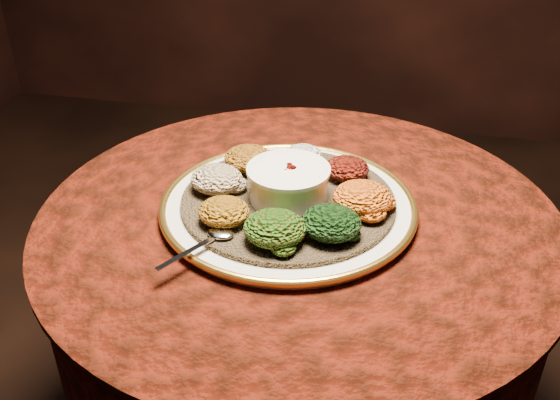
# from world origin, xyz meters

# --- Properties ---
(table) EXTENTS (0.96, 0.96, 0.73)m
(table) POSITION_xyz_m (0.00, 0.00, 0.55)
(table) COLOR black
(table) RESTS_ON ground
(platter) EXTENTS (0.50, 0.50, 0.02)m
(platter) POSITION_xyz_m (-0.02, -0.00, 0.75)
(platter) COLOR silver
(platter) RESTS_ON table
(injera) EXTENTS (0.51, 0.51, 0.01)m
(injera) POSITION_xyz_m (-0.02, -0.00, 0.76)
(injera) COLOR brown
(injera) RESTS_ON platter
(stew_bowl) EXTENTS (0.15, 0.15, 0.06)m
(stew_bowl) POSITION_xyz_m (-0.02, -0.00, 0.80)
(stew_bowl) COLOR silver
(stew_bowl) RESTS_ON injera
(spoon) EXTENTS (0.09, 0.13, 0.01)m
(spoon) POSITION_xyz_m (-0.11, -0.15, 0.77)
(spoon) COLOR silver
(spoon) RESTS_ON injera
(portion_ayib) EXTENTS (0.08, 0.07, 0.04)m
(portion_ayib) POSITION_xyz_m (-0.02, 0.13, 0.78)
(portion_ayib) COLOR silver
(portion_ayib) RESTS_ON injera
(portion_kitfo) EXTENTS (0.08, 0.08, 0.04)m
(portion_kitfo) POSITION_xyz_m (0.07, 0.10, 0.78)
(portion_kitfo) COLOR black
(portion_kitfo) RESTS_ON injera
(portion_tikil) EXTENTS (0.10, 0.10, 0.05)m
(portion_tikil) POSITION_xyz_m (0.11, -0.01, 0.79)
(portion_tikil) COLOR #A4750D
(portion_tikil) RESTS_ON injera
(portion_gomen) EXTENTS (0.10, 0.10, 0.05)m
(portion_gomen) POSITION_xyz_m (0.07, -0.10, 0.79)
(portion_gomen) COLOR black
(portion_gomen) RESTS_ON injera
(portion_mixveg) EXTENTS (0.10, 0.10, 0.05)m
(portion_mixveg) POSITION_xyz_m (-0.01, -0.14, 0.79)
(portion_mixveg) COLOR maroon
(portion_mixveg) RESTS_ON injera
(portion_kik) EXTENTS (0.09, 0.08, 0.04)m
(portion_kik) POSITION_xyz_m (-0.11, -0.10, 0.78)
(portion_kik) COLOR #9A570D
(portion_kik) RESTS_ON injera
(portion_timatim) EXTENTS (0.10, 0.09, 0.05)m
(portion_timatim) POSITION_xyz_m (-0.16, -0.00, 0.79)
(portion_timatim) COLOR maroon
(portion_timatim) RESTS_ON injera
(portion_shiro) EXTENTS (0.09, 0.09, 0.05)m
(portion_shiro) POSITION_xyz_m (-0.12, 0.09, 0.78)
(portion_shiro) COLOR #985B12
(portion_shiro) RESTS_ON injera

